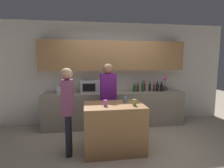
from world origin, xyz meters
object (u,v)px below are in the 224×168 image
at_px(bottle_0, 134,88).
at_px(bottle_3, 144,87).
at_px(potted_plant, 165,83).
at_px(bottle_6, 157,87).
at_px(cup_2, 134,102).
at_px(bottle_7, 161,87).
at_px(person_center, 68,105).
at_px(bottle_2, 143,87).
at_px(cup_1, 105,103).
at_px(cup_0, 125,100).
at_px(bottle_1, 138,88).
at_px(toaster, 62,89).
at_px(microwave, 91,86).
at_px(bottle_5, 154,88).
at_px(bottle_4, 150,87).
at_px(person_left, 108,94).

distance_m(bottle_0, bottle_3, 0.32).
bearing_deg(potted_plant, bottle_6, -161.75).
distance_m(bottle_0, cup_2, 1.44).
distance_m(bottle_7, person_center, 2.61).
distance_m(bottle_0, person_center, 2.04).
distance_m(bottle_0, bottle_6, 0.63).
bearing_deg(bottle_2, cup_1, -130.41).
relative_size(bottle_0, bottle_6, 0.87).
distance_m(bottle_0, bottle_2, 0.22).
bearing_deg(bottle_7, bottle_0, 176.59).
distance_m(potted_plant, bottle_3, 0.58).
bearing_deg(bottle_6, cup_0, -135.90).
height_order(bottle_1, person_center, person_center).
relative_size(cup_0, person_center, 0.07).
distance_m(bottle_2, cup_1, 1.74).
bearing_deg(bottle_7, bottle_2, 177.19).
bearing_deg(toaster, cup_2, -45.20).
relative_size(bottle_1, cup_2, 2.10).
height_order(microwave, cup_2, microwave).
xyz_separation_m(bottle_5, person_center, (-2.11, -1.28, -0.06)).
relative_size(bottle_4, person_center, 0.17).
height_order(potted_plant, person_left, person_left).
relative_size(bottle_2, bottle_4, 1.07).
height_order(toaster, bottle_1, bottle_1).
distance_m(bottle_3, person_left, 1.30).
xyz_separation_m(bottle_1, bottle_2, (0.13, -0.01, 0.02)).
distance_m(bottle_2, cup_0, 1.30).
relative_size(bottle_1, bottle_2, 0.86).
xyz_separation_m(bottle_1, bottle_6, (0.54, -0.00, 0.01)).
height_order(bottle_3, bottle_6, bottle_3).
relative_size(cup_0, cup_2, 0.89).
bearing_deg(person_left, bottle_5, -157.47).
height_order(toaster, bottle_0, bottle_0).
relative_size(bottle_4, person_left, 0.16).
bearing_deg(toaster, bottle_1, -2.36).
distance_m(microwave, person_center, 1.44).
xyz_separation_m(microwave, cup_0, (0.63, -1.17, -0.11)).
bearing_deg(bottle_5, bottle_7, -8.77).
height_order(bottle_3, cup_1, bottle_3).
bearing_deg(cup_0, bottle_1, 61.66).
relative_size(bottle_4, bottle_6, 0.99).
bearing_deg(cup_2, bottle_7, 50.47).
bearing_deg(potted_plant, bottle_5, -166.04).
distance_m(toaster, person_center, 1.39).
relative_size(cup_1, person_left, 0.07).
bearing_deg(bottle_6, bottle_0, 179.01).
distance_m(bottle_1, bottle_7, 0.63).
bearing_deg(cup_2, person_center, 175.30).
bearing_deg(person_center, toaster, -171.65).
xyz_separation_m(person_left, person_center, (-0.80, -0.67, -0.04)).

